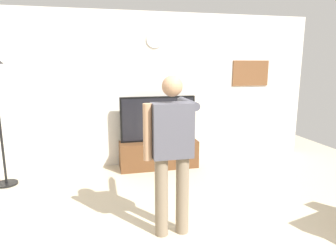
{
  "coord_description": "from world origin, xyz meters",
  "views": [
    {
      "loc": [
        -0.78,
        -2.4,
        1.82
      ],
      "look_at": [
        0.07,
        1.2,
        1.05
      ],
      "focal_mm": 32.04,
      "sensor_mm": 36.0,
      "label": 1
    }
  ],
  "objects_px": {
    "tv_stand": "(159,154)",
    "television": "(158,119)",
    "wall_clock": "(155,39)",
    "person_standing_nearer_lamp": "(172,147)",
    "framed_picture": "(250,73)"
  },
  "relations": [
    {
      "from": "wall_clock",
      "to": "person_standing_nearer_lamp",
      "type": "relative_size",
      "value": 0.17
    },
    {
      "from": "framed_picture",
      "to": "tv_stand",
      "type": "bearing_deg",
      "value": -170.98
    },
    {
      "from": "wall_clock",
      "to": "person_standing_nearer_lamp",
      "type": "xyz_separation_m",
      "value": [
        -0.29,
        -2.38,
        -1.26
      ]
    },
    {
      "from": "television",
      "to": "framed_picture",
      "type": "height_order",
      "value": "framed_picture"
    },
    {
      "from": "television",
      "to": "framed_picture",
      "type": "bearing_deg",
      "value": 7.62
    },
    {
      "from": "person_standing_nearer_lamp",
      "to": "wall_clock",
      "type": "bearing_deg",
      "value": 83.12
    },
    {
      "from": "television",
      "to": "person_standing_nearer_lamp",
      "type": "xyz_separation_m",
      "value": [
        -0.29,
        -2.14,
        0.1
      ]
    },
    {
      "from": "framed_picture",
      "to": "wall_clock",
      "type": "bearing_deg",
      "value": -179.85
    },
    {
      "from": "tv_stand",
      "to": "wall_clock",
      "type": "xyz_separation_m",
      "value": [
        -0.0,
        0.29,
        1.99
      ]
    },
    {
      "from": "framed_picture",
      "to": "person_standing_nearer_lamp",
      "type": "relative_size",
      "value": 0.43
    },
    {
      "from": "tv_stand",
      "to": "wall_clock",
      "type": "relative_size",
      "value": 4.72
    },
    {
      "from": "tv_stand",
      "to": "framed_picture",
      "type": "distance_m",
      "value": 2.35
    },
    {
      "from": "tv_stand",
      "to": "television",
      "type": "xyz_separation_m",
      "value": [
        -0.0,
        0.05,
        0.63
      ]
    },
    {
      "from": "wall_clock",
      "to": "framed_picture",
      "type": "xyz_separation_m",
      "value": [
        1.86,
        0.0,
        -0.59
      ]
    },
    {
      "from": "framed_picture",
      "to": "person_standing_nearer_lamp",
      "type": "height_order",
      "value": "framed_picture"
    }
  ]
}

